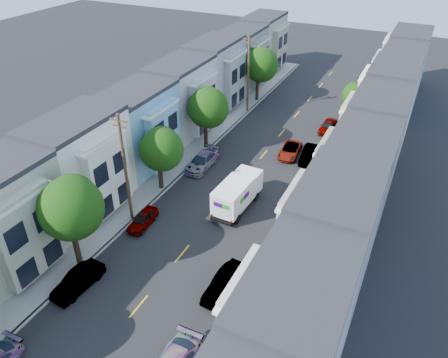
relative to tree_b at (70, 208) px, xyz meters
name	(u,v)px	position (x,y,z in m)	size (l,w,h in m)	color
ground	(182,254)	(6.30, 4.43, -5.45)	(160.00, 160.00, 0.00)	black
road_slab	(254,167)	(6.30, 19.43, -5.44)	(12.00, 70.00, 0.02)	black
curb_left	(203,154)	(0.25, 19.43, -5.38)	(0.30, 70.00, 0.15)	gray
curb_right	(309,180)	(12.35, 19.43, -5.38)	(0.30, 70.00, 0.15)	gray
sidewalk_left	(193,152)	(-1.05, 19.43, -5.38)	(2.60, 70.00, 0.15)	gray
sidewalk_right	(321,183)	(13.65, 19.43, -5.38)	(2.60, 70.00, 0.15)	gray
centerline	(254,167)	(6.30, 19.43, -5.45)	(0.12, 70.00, 0.01)	gold
townhouse_row_left	(164,146)	(-4.85, 19.43, -5.45)	(5.00, 70.00, 8.50)	gray
townhouse_row_right	(360,193)	(17.45, 19.43, -5.45)	(5.00, 70.00, 8.50)	gray
tree_b	(70,208)	(0.00, 0.00, 0.00)	(4.70, 4.70, 7.83)	black
tree_c	(161,150)	(0.00, 11.71, -1.02)	(4.13, 4.13, 6.52)	black
tree_d	(207,108)	(0.00, 21.13, -0.53)	(4.48, 4.48, 7.18)	black
tree_e	(260,65)	(0.00, 36.60, -0.26)	(4.70, 4.70, 7.56)	black
tree_far_r	(353,96)	(13.20, 33.97, -1.54)	(3.04, 3.04, 5.48)	black
utility_pole_near	(125,170)	(0.00, 6.43, -0.30)	(1.60, 0.26, 10.00)	#42301E
utility_pole_far	(248,74)	(0.00, 32.43, -0.30)	(1.60, 0.26, 10.00)	#42301E
fedex_truck	(237,193)	(7.69, 12.10, -3.83)	(2.33, 6.06, 2.91)	white
lead_sedan	(290,151)	(8.94, 23.49, -4.84)	(2.03, 4.41, 1.23)	#222228
parked_left_b	(78,281)	(1.40, -2.00, -4.75)	(1.48, 4.18, 1.39)	black
parked_left_c	(143,220)	(1.40, 6.11, -4.84)	(1.45, 3.78, 1.23)	#9A9EA3
parked_left_d	(202,161)	(1.40, 17.05, -4.71)	(2.06, 4.91, 1.47)	#530B0A
parked_right_b	(226,284)	(11.20, 2.36, -4.69)	(1.61, 4.56, 1.52)	#B8B3C5
parked_right_c	(309,155)	(11.20, 23.34, -4.73)	(1.52, 4.30, 1.43)	black
parked_right_d	(328,126)	(11.20, 31.24, -4.77)	(1.60, 4.18, 1.36)	black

